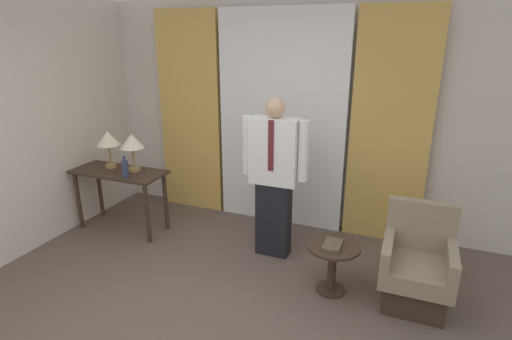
{
  "coord_description": "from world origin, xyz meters",
  "views": [
    {
      "loc": [
        1.47,
        -1.93,
        2.28
      ],
      "look_at": [
        0.06,
        1.59,
        0.99
      ],
      "focal_mm": 28.0,
      "sensor_mm": 36.0,
      "label": 1
    }
  ],
  "objects_px": {
    "table_lamp_right": "(132,143)",
    "armchair": "(416,269)",
    "desk": "(120,181)",
    "bottle_near_edge": "(125,168)",
    "person": "(274,174)",
    "book": "(333,245)",
    "table_lamp_left": "(108,140)",
    "side_table": "(333,260)"
  },
  "relations": [
    {
      "from": "person",
      "to": "armchair",
      "type": "xyz_separation_m",
      "value": [
        1.45,
        -0.33,
        -0.59
      ]
    },
    {
      "from": "side_table",
      "to": "desk",
      "type": "bearing_deg",
      "value": 173.06
    },
    {
      "from": "armchair",
      "to": "book",
      "type": "distance_m",
      "value": 0.75
    },
    {
      "from": "table_lamp_left",
      "to": "side_table",
      "type": "distance_m",
      "value": 2.94
    },
    {
      "from": "armchair",
      "to": "book",
      "type": "height_order",
      "value": "armchair"
    },
    {
      "from": "bottle_near_edge",
      "to": "desk",
      "type": "bearing_deg",
      "value": 147.76
    },
    {
      "from": "armchair",
      "to": "table_lamp_right",
      "type": "bearing_deg",
      "value": 174.92
    },
    {
      "from": "side_table",
      "to": "book",
      "type": "distance_m",
      "value": 0.17
    },
    {
      "from": "desk",
      "to": "bottle_near_edge",
      "type": "relative_size",
      "value": 4.5
    },
    {
      "from": "person",
      "to": "side_table",
      "type": "distance_m",
      "value": 1.04
    },
    {
      "from": "bottle_near_edge",
      "to": "book",
      "type": "bearing_deg",
      "value": -4.85
    },
    {
      "from": "armchair",
      "to": "person",
      "type": "bearing_deg",
      "value": 167.13
    },
    {
      "from": "table_lamp_right",
      "to": "bottle_near_edge",
      "type": "distance_m",
      "value": 0.33
    },
    {
      "from": "bottle_near_edge",
      "to": "book",
      "type": "xyz_separation_m",
      "value": [
        2.4,
        -0.2,
        -0.36
      ]
    },
    {
      "from": "bottle_near_edge",
      "to": "book",
      "type": "height_order",
      "value": "bottle_near_edge"
    },
    {
      "from": "person",
      "to": "book",
      "type": "height_order",
      "value": "person"
    },
    {
      "from": "table_lamp_right",
      "to": "armchair",
      "type": "height_order",
      "value": "table_lamp_right"
    },
    {
      "from": "table_lamp_right",
      "to": "bottle_near_edge",
      "type": "relative_size",
      "value": 1.78
    },
    {
      "from": "armchair",
      "to": "side_table",
      "type": "bearing_deg",
      "value": -170.35
    },
    {
      "from": "table_lamp_left",
      "to": "desk",
      "type": "bearing_deg",
      "value": -25.59
    },
    {
      "from": "table_lamp_left",
      "to": "side_table",
      "type": "relative_size",
      "value": 0.91
    },
    {
      "from": "side_table",
      "to": "book",
      "type": "xyz_separation_m",
      "value": [
        -0.0,
        -0.03,
        0.17
      ]
    },
    {
      "from": "desk",
      "to": "person",
      "type": "relative_size",
      "value": 0.66
    },
    {
      "from": "table_lamp_left",
      "to": "book",
      "type": "relative_size",
      "value": 1.91
    },
    {
      "from": "table_lamp_left",
      "to": "side_table",
      "type": "xyz_separation_m",
      "value": [
        2.81,
        -0.4,
        -0.76
      ]
    },
    {
      "from": "table_lamp_right",
      "to": "armchair",
      "type": "distance_m",
      "value": 3.28
    },
    {
      "from": "desk",
      "to": "table_lamp_right",
      "type": "relative_size",
      "value": 2.53
    },
    {
      "from": "desk",
      "to": "table_lamp_left",
      "type": "height_order",
      "value": "table_lamp_left"
    },
    {
      "from": "bottle_near_edge",
      "to": "side_table",
      "type": "distance_m",
      "value": 2.47
    },
    {
      "from": "bottle_near_edge",
      "to": "armchair",
      "type": "xyz_separation_m",
      "value": [
        3.12,
        -0.05,
        -0.53
      ]
    },
    {
      "from": "table_lamp_right",
      "to": "side_table",
      "type": "distance_m",
      "value": 2.61
    },
    {
      "from": "desk",
      "to": "side_table",
      "type": "height_order",
      "value": "desk"
    },
    {
      "from": "table_lamp_left",
      "to": "book",
      "type": "bearing_deg",
      "value": -8.76
    },
    {
      "from": "table_lamp_right",
      "to": "bottle_near_edge",
      "type": "bearing_deg",
      "value": -75.71
    },
    {
      "from": "person",
      "to": "desk",
      "type": "bearing_deg",
      "value": -176.08
    },
    {
      "from": "armchair",
      "to": "book",
      "type": "bearing_deg",
      "value": -168.19
    },
    {
      "from": "desk",
      "to": "side_table",
      "type": "relative_size",
      "value": 2.3
    },
    {
      "from": "bottle_near_edge",
      "to": "person",
      "type": "xyz_separation_m",
      "value": [
        1.67,
        0.28,
        0.06
      ]
    },
    {
      "from": "person",
      "to": "book",
      "type": "xyz_separation_m",
      "value": [
        0.73,
        -0.48,
        -0.42
      ]
    },
    {
      "from": "person",
      "to": "book",
      "type": "distance_m",
      "value": 0.97
    },
    {
      "from": "bottle_near_edge",
      "to": "side_table",
      "type": "bearing_deg",
      "value": -4.16
    },
    {
      "from": "table_lamp_left",
      "to": "armchair",
      "type": "xyz_separation_m",
      "value": [
        3.52,
        -0.28,
        -0.77
      ]
    }
  ]
}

